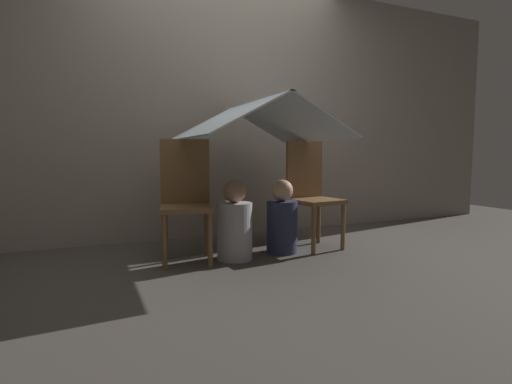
{
  "coord_description": "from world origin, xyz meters",
  "views": [
    {
      "loc": [
        -1.24,
        -2.63,
        0.79
      ],
      "look_at": [
        0.0,
        0.23,
        0.5
      ],
      "focal_mm": 28.0,
      "sensor_mm": 36.0,
      "label": 1
    }
  ],
  "objects_px": {
    "chair_left": "(186,196)",
    "chair_right": "(311,191)",
    "person_front": "(235,225)",
    "person_second": "(282,221)"
  },
  "relations": [
    {
      "from": "chair_right",
      "to": "person_second",
      "type": "height_order",
      "value": "chair_right"
    },
    {
      "from": "chair_right",
      "to": "person_second",
      "type": "relative_size",
      "value": 1.54
    },
    {
      "from": "chair_left",
      "to": "chair_right",
      "type": "relative_size",
      "value": 1.0
    },
    {
      "from": "person_front",
      "to": "chair_right",
      "type": "bearing_deg",
      "value": 9.85
    },
    {
      "from": "person_front",
      "to": "person_second",
      "type": "distance_m",
      "value": 0.43
    },
    {
      "from": "chair_right",
      "to": "person_front",
      "type": "xyz_separation_m",
      "value": [
        -0.75,
        -0.13,
        -0.23
      ]
    },
    {
      "from": "chair_right",
      "to": "chair_left",
      "type": "bearing_deg",
      "value": 172.53
    },
    {
      "from": "chair_left",
      "to": "chair_right",
      "type": "distance_m",
      "value": 1.09
    },
    {
      "from": "chair_left",
      "to": "person_second",
      "type": "height_order",
      "value": "chair_left"
    },
    {
      "from": "chair_left",
      "to": "person_second",
      "type": "bearing_deg",
      "value": 5.65
    }
  ]
}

